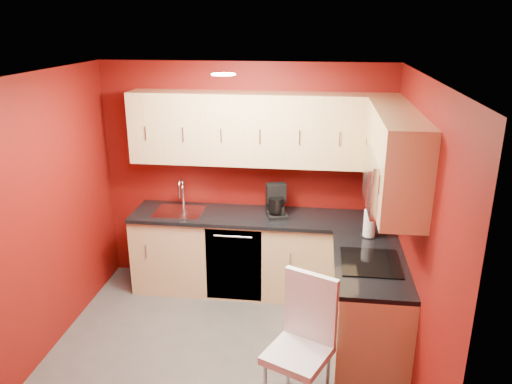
% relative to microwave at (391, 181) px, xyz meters
% --- Properties ---
extents(floor, '(3.20, 3.20, 0.00)m').
position_rel_microwave_xyz_m(floor, '(-1.39, -0.20, -1.66)').
color(floor, '#4C4947').
rests_on(floor, ground).
extents(ceiling, '(3.20, 3.20, 0.00)m').
position_rel_microwave_xyz_m(ceiling, '(-1.39, -0.20, 0.84)').
color(ceiling, white).
rests_on(ceiling, wall_back).
extents(wall_back, '(3.20, 0.00, 3.20)m').
position_rel_microwave_xyz_m(wall_back, '(-1.39, 1.30, -0.41)').
color(wall_back, '#600D09').
rests_on(wall_back, floor).
extents(wall_front, '(3.20, 0.00, 3.20)m').
position_rel_microwave_xyz_m(wall_front, '(-1.39, -1.70, -0.41)').
color(wall_front, '#600D09').
rests_on(wall_front, floor).
extents(wall_left, '(0.00, 3.00, 3.00)m').
position_rel_microwave_xyz_m(wall_left, '(-2.99, -0.20, -0.41)').
color(wall_left, '#600D09').
rests_on(wall_left, floor).
extents(wall_right, '(0.00, 3.00, 3.00)m').
position_rel_microwave_xyz_m(wall_right, '(0.21, -0.20, -0.41)').
color(wall_right, '#600D09').
rests_on(wall_right, floor).
extents(base_cabinets_back, '(2.80, 0.60, 0.87)m').
position_rel_microwave_xyz_m(base_cabinets_back, '(-1.19, 1.00, -1.22)').
color(base_cabinets_back, tan).
rests_on(base_cabinets_back, floor).
extents(base_cabinets_right, '(0.60, 1.30, 0.87)m').
position_rel_microwave_xyz_m(base_cabinets_right, '(-0.09, 0.05, -1.22)').
color(base_cabinets_right, tan).
rests_on(base_cabinets_right, floor).
extents(countertop_back, '(2.80, 0.63, 0.04)m').
position_rel_microwave_xyz_m(countertop_back, '(-1.19, 0.99, -0.77)').
color(countertop_back, black).
rests_on(countertop_back, base_cabinets_back).
extents(countertop_right, '(0.63, 1.27, 0.04)m').
position_rel_microwave_xyz_m(countertop_right, '(-0.11, 0.04, -0.77)').
color(countertop_right, black).
rests_on(countertop_right, base_cabinets_right).
extents(upper_cabinets_back, '(2.80, 0.35, 0.75)m').
position_rel_microwave_xyz_m(upper_cabinets_back, '(-1.19, 1.13, 0.17)').
color(upper_cabinets_back, '#DAAB7B').
rests_on(upper_cabinets_back, wall_back).
extents(upper_cabinets_right, '(0.35, 1.55, 0.75)m').
position_rel_microwave_xyz_m(upper_cabinets_right, '(0.03, 0.24, 0.23)').
color(upper_cabinets_right, '#DAAB7B').
rests_on(upper_cabinets_right, wall_right).
extents(microwave, '(0.42, 0.76, 0.42)m').
position_rel_microwave_xyz_m(microwave, '(0.00, 0.00, 0.00)').
color(microwave, silver).
rests_on(microwave, upper_cabinets_right).
extents(cooktop, '(0.50, 0.55, 0.01)m').
position_rel_microwave_xyz_m(cooktop, '(-0.11, 0.00, -0.74)').
color(cooktop, black).
rests_on(cooktop, countertop_right).
extents(sink, '(0.52, 0.42, 0.35)m').
position_rel_microwave_xyz_m(sink, '(-2.09, 1.00, -0.72)').
color(sink, silver).
rests_on(sink, countertop_back).
extents(dishwasher_front, '(0.60, 0.02, 0.82)m').
position_rel_microwave_xyz_m(dishwasher_front, '(-1.44, 0.71, -1.22)').
color(dishwasher_front, black).
rests_on(dishwasher_front, base_cabinets_back).
extents(downlight, '(0.20, 0.20, 0.01)m').
position_rel_microwave_xyz_m(downlight, '(-1.39, 0.10, 0.82)').
color(downlight, white).
rests_on(downlight, ceiling).
extents(coffee_maker, '(0.27, 0.32, 0.34)m').
position_rel_microwave_xyz_m(coffee_maker, '(-1.01, 0.99, -0.58)').
color(coffee_maker, black).
rests_on(coffee_maker, countertop_back).
extents(napkin_holder, '(0.12, 0.12, 0.12)m').
position_rel_microwave_xyz_m(napkin_holder, '(-0.99, 0.97, -0.69)').
color(napkin_holder, black).
rests_on(napkin_holder, countertop_back).
extents(paper_towel, '(0.19, 0.19, 0.27)m').
position_rel_microwave_xyz_m(paper_towel, '(-0.08, 0.57, -0.61)').
color(paper_towel, silver).
rests_on(paper_towel, countertop_right).
extents(dining_chair, '(0.59, 0.60, 1.09)m').
position_rel_microwave_xyz_m(dining_chair, '(-0.69, -0.76, -1.12)').
color(dining_chair, silver).
rests_on(dining_chair, floor).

